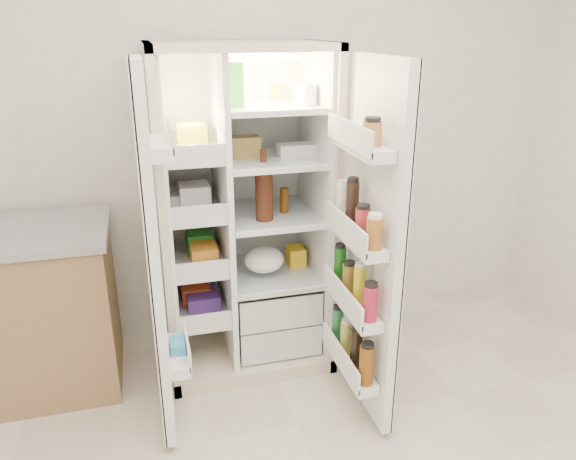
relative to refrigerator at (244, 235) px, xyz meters
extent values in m
cube|color=white|center=(0.10, 0.35, 0.61)|extent=(4.00, 0.02, 2.70)
cube|color=beige|center=(-0.02, 0.28, 0.16)|extent=(0.92, 0.04, 1.80)
cube|color=beige|center=(-0.46, -0.05, 0.16)|extent=(0.04, 0.70, 1.80)
cube|color=beige|center=(0.42, -0.05, 0.16)|extent=(0.04, 0.70, 1.80)
cube|color=beige|center=(-0.02, -0.05, 1.04)|extent=(0.92, 0.70, 0.04)
cube|color=beige|center=(-0.02, -0.05, -0.70)|extent=(0.92, 0.70, 0.08)
cube|color=white|center=(-0.02, 0.25, 0.18)|extent=(0.84, 0.02, 1.68)
cube|color=white|center=(-0.43, -0.05, 0.18)|extent=(0.02, 0.62, 1.68)
cube|color=white|center=(0.39, -0.05, 0.18)|extent=(0.02, 0.62, 1.68)
cube|color=white|center=(-0.13, -0.05, 0.18)|extent=(0.03, 0.62, 1.68)
cube|color=silver|center=(0.14, -0.07, -0.56)|extent=(0.47, 0.52, 0.19)
cube|color=silver|center=(0.14, -0.07, -0.36)|extent=(0.47, 0.52, 0.19)
cube|color=#FFD18C|center=(0.14, 0.00, 0.98)|extent=(0.30, 0.30, 0.02)
cube|color=silver|center=(-0.28, -0.05, -0.39)|extent=(0.28, 0.58, 0.02)
cube|color=silver|center=(-0.28, -0.05, -0.09)|extent=(0.28, 0.58, 0.02)
cube|color=silver|center=(-0.28, -0.05, 0.21)|extent=(0.28, 0.58, 0.02)
cube|color=silver|center=(-0.28, -0.05, 0.51)|extent=(0.28, 0.58, 0.02)
cube|color=silver|center=(0.14, -0.05, -0.22)|extent=(0.49, 0.58, 0.01)
cube|color=silver|center=(0.14, -0.05, 0.14)|extent=(0.49, 0.58, 0.01)
cube|color=silver|center=(0.14, -0.05, 0.46)|extent=(0.49, 0.58, 0.02)
cube|color=silver|center=(0.14, -0.05, 0.74)|extent=(0.49, 0.58, 0.02)
cube|color=#D5481E|center=(-0.28, -0.05, -0.33)|extent=(0.16, 0.20, 0.10)
cube|color=#248526|center=(-0.28, -0.05, -0.02)|extent=(0.14, 0.18, 0.12)
cube|color=silver|center=(-0.28, -0.05, 0.25)|extent=(0.20, 0.22, 0.07)
cube|color=gold|center=(-0.28, -0.05, 0.59)|extent=(0.15, 0.16, 0.14)
cube|color=#5B3297|center=(-0.28, -0.05, -0.34)|extent=(0.18, 0.20, 0.09)
cube|color=orange|center=(-0.28, -0.05, -0.03)|extent=(0.14, 0.18, 0.10)
cube|color=white|center=(-0.28, -0.05, 0.28)|extent=(0.16, 0.16, 0.12)
sphere|color=orange|center=(0.01, -0.15, -0.62)|extent=(0.07, 0.07, 0.07)
sphere|color=orange|center=(0.10, -0.11, -0.62)|extent=(0.07, 0.07, 0.07)
sphere|color=orange|center=(0.20, -0.15, -0.62)|extent=(0.07, 0.07, 0.07)
sphere|color=orange|center=(0.06, -0.01, -0.62)|extent=(0.07, 0.07, 0.07)
sphere|color=orange|center=(0.16, -0.03, -0.62)|extent=(0.07, 0.07, 0.07)
sphere|color=orange|center=(0.26, -0.07, -0.62)|extent=(0.07, 0.07, 0.07)
sphere|color=orange|center=(-0.02, -0.07, -0.62)|extent=(0.07, 0.07, 0.07)
ellipsoid|color=#4A7D29|center=(0.14, -0.05, -0.34)|extent=(0.26, 0.24, 0.11)
cylinder|color=#411B0E|center=(0.08, -0.17, 0.29)|extent=(0.10, 0.10, 0.30)
cylinder|color=#61390A|center=(0.22, -0.07, 0.21)|extent=(0.05, 0.05, 0.14)
cube|color=green|center=(-0.05, -0.13, 0.85)|extent=(0.07, 0.07, 0.22)
cylinder|color=white|center=(0.32, -0.13, 0.79)|extent=(0.11, 0.11, 0.10)
cylinder|color=#AD8228|center=(0.22, 0.08, 0.79)|extent=(0.07, 0.07, 0.09)
cube|color=silver|center=(0.32, -0.08, 0.50)|extent=(0.26, 0.11, 0.07)
cube|color=olive|center=(0.00, -0.03, 0.52)|extent=(0.18, 0.10, 0.11)
ellipsoid|color=white|center=(0.09, -0.12, -0.15)|extent=(0.23, 0.20, 0.14)
cube|color=yellow|center=(0.30, -0.02, -0.16)|extent=(0.10, 0.12, 0.12)
cube|color=white|center=(-0.52, -0.60, 0.16)|extent=(0.05, 0.40, 1.72)
cube|color=beige|center=(-0.54, -0.60, 0.16)|extent=(0.01, 0.40, 1.72)
cube|color=white|center=(-0.45, -0.60, -0.34)|extent=(0.09, 0.32, 0.06)
cube|color=white|center=(-0.45, -0.60, 0.66)|extent=(0.09, 0.32, 0.06)
cube|color=#338CCC|center=(-0.45, -0.60, -0.31)|extent=(0.07, 0.12, 0.10)
cube|color=white|center=(0.48, -0.69, 0.16)|extent=(0.05, 0.58, 1.72)
cube|color=beige|center=(0.51, -0.69, 0.16)|extent=(0.01, 0.58, 1.72)
cube|color=white|center=(0.40, -0.69, -0.48)|extent=(0.11, 0.50, 0.05)
cube|color=white|center=(0.40, -0.69, -0.14)|extent=(0.11, 0.50, 0.05)
cube|color=white|center=(0.40, -0.69, 0.21)|extent=(0.11, 0.50, 0.05)
cube|color=white|center=(0.40, -0.69, 0.64)|extent=(0.11, 0.50, 0.05)
cylinder|color=brown|center=(0.40, -0.89, -0.36)|extent=(0.07, 0.07, 0.20)
cylinder|color=black|center=(0.40, -0.76, -0.35)|extent=(0.06, 0.06, 0.22)
cylinder|color=#A39C36|center=(0.40, -0.63, -0.37)|extent=(0.06, 0.06, 0.18)
cylinder|color=#216535|center=(0.40, -0.50, -0.36)|extent=(0.06, 0.06, 0.19)
cylinder|color=#A71B34|center=(0.40, -0.89, -0.03)|extent=(0.07, 0.07, 0.17)
cylinder|color=gold|center=(0.40, -0.76, -0.01)|extent=(0.06, 0.06, 0.21)
cylinder|color=brown|center=(0.40, -0.63, -0.04)|extent=(0.07, 0.07, 0.16)
cylinder|color=#145613|center=(0.40, -0.50, -0.02)|extent=(0.06, 0.06, 0.20)
cylinder|color=#985A21|center=(0.40, -0.89, 0.30)|extent=(0.07, 0.07, 0.14)
cylinder|color=maroon|center=(0.40, -0.76, 0.30)|extent=(0.07, 0.07, 0.14)
cylinder|color=black|center=(0.40, -0.63, 0.35)|extent=(0.06, 0.06, 0.23)
cylinder|color=#F2E7C7|center=(0.40, -0.50, 0.32)|extent=(0.06, 0.06, 0.18)
cylinder|color=#AC652B|center=(0.40, -0.81, 0.71)|extent=(0.08, 0.08, 0.10)
camera|label=1|loc=(-0.53, -2.88, 1.13)|focal=34.00mm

